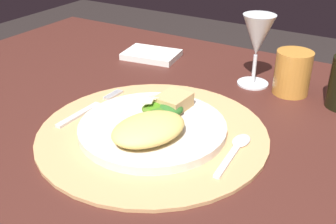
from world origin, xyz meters
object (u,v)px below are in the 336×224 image
object	(u,v)px
napkin	(151,55)
fork	(88,109)
dining_table	(189,195)
dinner_plate	(153,128)
spoon	(237,147)
amber_tumbler	(293,73)
wine_glass	(257,38)

from	to	relation	value
napkin	fork	bearing A→B (deg)	-78.90
napkin	dining_table	bearing A→B (deg)	-44.93
dinner_plate	fork	xyz separation A→B (m)	(-0.14, 0.00, -0.00)
dining_table	spoon	bearing A→B (deg)	-22.23
dining_table	amber_tumbler	bearing A→B (deg)	62.34
napkin	spoon	bearing A→B (deg)	-39.34
dining_table	fork	size ratio (longest dim) A/B	7.83
dining_table	dinner_plate	xyz separation A→B (m)	(-0.04, -0.07, 0.17)
dining_table	fork	distance (m)	0.26
dinner_plate	wine_glass	xyz separation A→B (m)	(0.07, 0.28, 0.09)
spoon	napkin	xyz separation A→B (m)	(-0.34, 0.28, -0.00)
spoon	fork	bearing A→B (deg)	-175.48
amber_tumbler	spoon	bearing A→B (deg)	-91.91
dinner_plate	spoon	xyz separation A→B (m)	(0.14, 0.02, -0.00)
dining_table	amber_tumbler	distance (m)	0.32
fork	amber_tumbler	bearing A→B (deg)	43.69
spoon	amber_tumbler	size ratio (longest dim) A/B	1.48
spoon	wine_glass	xyz separation A→B (m)	(-0.07, 0.26, 0.09)
dining_table	amber_tumbler	xyz separation A→B (m)	(0.11, 0.21, 0.20)
fork	napkin	xyz separation A→B (m)	(-0.06, 0.30, -0.00)
wine_glass	amber_tumbler	size ratio (longest dim) A/B	1.70
napkin	amber_tumbler	size ratio (longest dim) A/B	1.49
dining_table	fork	bearing A→B (deg)	-160.19
wine_glass	amber_tumbler	world-z (taller)	wine_glass
fork	dinner_plate	bearing A→B (deg)	-0.99
dining_table	dinner_plate	world-z (taller)	dinner_plate
dining_table	fork	xyz separation A→B (m)	(-0.18, -0.06, 0.17)
napkin	wine_glass	world-z (taller)	wine_glass
dinner_plate	fork	bearing A→B (deg)	179.01
fork	napkin	world-z (taller)	napkin
dinner_plate	napkin	distance (m)	0.37
fork	amber_tumbler	xyz separation A→B (m)	(0.29, 0.28, 0.04)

